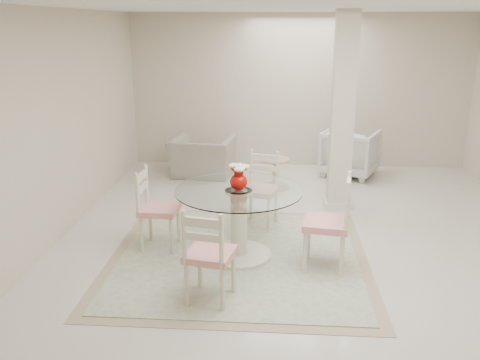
# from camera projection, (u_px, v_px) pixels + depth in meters

# --- Properties ---
(ground) EXTENTS (7.00, 7.00, 0.00)m
(ground) POSITION_uv_depth(u_px,v_px,m) (307.00, 242.00, 6.10)
(ground) COLOR beige
(ground) RESTS_ON ground
(room_shell) EXTENTS (6.02, 7.02, 2.71)m
(room_shell) POSITION_uv_depth(u_px,v_px,m) (313.00, 87.00, 5.55)
(room_shell) COLOR beige
(room_shell) RESTS_ON ground
(column) EXTENTS (0.30, 0.30, 2.70)m
(column) POSITION_uv_depth(u_px,v_px,m) (342.00, 113.00, 6.90)
(column) COLOR beige
(column) RESTS_ON ground
(area_rug) EXTENTS (2.87, 2.87, 0.02)m
(area_rug) POSITION_uv_depth(u_px,v_px,m) (239.00, 257.00, 5.72)
(area_rug) COLOR tan
(area_rug) RESTS_ON ground
(dining_table) EXTENTS (1.39, 1.39, 0.80)m
(dining_table) POSITION_uv_depth(u_px,v_px,m) (239.00, 224.00, 5.60)
(dining_table) COLOR beige
(dining_table) RESTS_ON ground
(red_vase) EXTENTS (0.22, 0.21, 0.29)m
(red_vase) POSITION_uv_depth(u_px,v_px,m) (239.00, 177.00, 5.44)
(red_vase) COLOR #AD0A05
(red_vase) RESTS_ON dining_table
(dining_chair_east) EXTENTS (0.52, 0.52, 1.15)m
(dining_chair_east) POSITION_uv_depth(u_px,v_px,m) (333.00, 216.00, 5.27)
(dining_chair_east) COLOR #F4E7C8
(dining_chair_east) RESTS_ON ground
(dining_chair_north) EXTENTS (0.52, 0.52, 1.06)m
(dining_chair_north) POSITION_uv_depth(u_px,v_px,m) (261.00, 184.00, 6.49)
(dining_chair_north) COLOR beige
(dining_chair_north) RESTS_ON ground
(dining_chair_west) EXTENTS (0.44, 0.44, 1.06)m
(dining_chair_west) POSITION_uv_depth(u_px,v_px,m) (153.00, 203.00, 5.81)
(dining_chair_west) COLOR beige
(dining_chair_west) RESTS_ON ground
(dining_chair_south) EXTENTS (0.50, 0.50, 1.06)m
(dining_chair_south) POSITION_uv_depth(u_px,v_px,m) (208.00, 249.00, 4.62)
(dining_chair_south) COLOR beige
(dining_chair_south) RESTS_ON ground
(recliner_taupe) EXTENTS (1.13, 1.02, 0.67)m
(recliner_taupe) POSITION_uv_depth(u_px,v_px,m) (202.00, 157.00, 8.66)
(recliner_taupe) COLOR gray
(recliner_taupe) RESTS_ON ground
(armchair_white) EXTENTS (1.14, 1.15, 0.80)m
(armchair_white) POSITION_uv_depth(u_px,v_px,m) (350.00, 152.00, 8.69)
(armchair_white) COLOR silver
(armchair_white) RESTS_ON ground
(side_table) EXTENTS (0.47, 0.47, 0.49)m
(side_table) POSITION_uv_depth(u_px,v_px,m) (275.00, 175.00, 8.02)
(side_table) COLOR tan
(side_table) RESTS_ON ground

